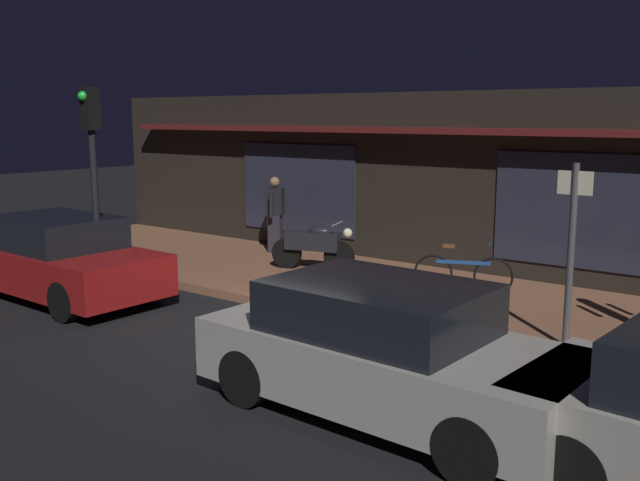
{
  "coord_description": "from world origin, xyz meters",
  "views": [
    {
      "loc": [
        6.99,
        -7.47,
        3.14
      ],
      "look_at": [
        -0.57,
        2.4,
        0.95
      ],
      "focal_mm": 39.95,
      "sensor_mm": 36.0,
      "label": 1
    }
  ],
  "objects_px": {
    "parked_car_far": "(386,350)",
    "traffic_light_pole": "(93,156)",
    "person_photographer": "(275,213)",
    "parked_car_near": "(59,258)",
    "sign_post": "(571,244)",
    "motorcycle": "(314,245)",
    "bicycle_parked": "(463,273)"
  },
  "relations": [
    {
      "from": "sign_post",
      "to": "parked_car_near",
      "type": "bearing_deg",
      "value": -164.41
    },
    {
      "from": "motorcycle",
      "to": "traffic_light_pole",
      "type": "relative_size",
      "value": 0.46
    },
    {
      "from": "motorcycle",
      "to": "person_photographer",
      "type": "height_order",
      "value": "person_photographer"
    },
    {
      "from": "sign_post",
      "to": "parked_car_near",
      "type": "distance_m",
      "value": 8.4
    },
    {
      "from": "parked_car_far",
      "to": "parked_car_near",
      "type": "bearing_deg",
      "value": 174.25
    },
    {
      "from": "parked_car_near",
      "to": "parked_car_far",
      "type": "height_order",
      "value": "same"
    },
    {
      "from": "sign_post",
      "to": "person_photographer",
      "type": "bearing_deg",
      "value": 160.36
    },
    {
      "from": "bicycle_parked",
      "to": "traffic_light_pole",
      "type": "relative_size",
      "value": 0.43
    },
    {
      "from": "person_photographer",
      "to": "traffic_light_pole",
      "type": "xyz_separation_m",
      "value": [
        -0.09,
        -4.51,
        1.45
      ]
    },
    {
      "from": "bicycle_parked",
      "to": "traffic_light_pole",
      "type": "height_order",
      "value": "traffic_light_pole"
    },
    {
      "from": "motorcycle",
      "to": "parked_car_far",
      "type": "distance_m",
      "value": 6.5
    },
    {
      "from": "person_photographer",
      "to": "parked_car_far",
      "type": "height_order",
      "value": "person_photographer"
    },
    {
      "from": "parked_car_far",
      "to": "traffic_light_pole",
      "type": "bearing_deg",
      "value": 170.7
    },
    {
      "from": "motorcycle",
      "to": "parked_car_far",
      "type": "xyz_separation_m",
      "value": [
        4.57,
        -4.63,
        0.06
      ]
    },
    {
      "from": "traffic_light_pole",
      "to": "parked_car_near",
      "type": "height_order",
      "value": "traffic_light_pole"
    },
    {
      "from": "parked_car_near",
      "to": "traffic_light_pole",
      "type": "bearing_deg",
      "value": 27.7
    },
    {
      "from": "sign_post",
      "to": "parked_car_near",
      "type": "height_order",
      "value": "sign_post"
    },
    {
      "from": "person_photographer",
      "to": "motorcycle",
      "type": "bearing_deg",
      "value": -27.26
    },
    {
      "from": "person_photographer",
      "to": "traffic_light_pole",
      "type": "height_order",
      "value": "traffic_light_pole"
    },
    {
      "from": "traffic_light_pole",
      "to": "parked_car_near",
      "type": "bearing_deg",
      "value": -152.3
    },
    {
      "from": "person_photographer",
      "to": "parked_car_near",
      "type": "bearing_deg",
      "value": -98.7
    },
    {
      "from": "traffic_light_pole",
      "to": "parked_car_far",
      "type": "height_order",
      "value": "traffic_light_pole"
    },
    {
      "from": "bicycle_parked",
      "to": "sign_post",
      "type": "xyz_separation_m",
      "value": [
        2.33,
        -1.71,
        1.0
      ]
    },
    {
      "from": "sign_post",
      "to": "parked_car_near",
      "type": "relative_size",
      "value": 0.58
    },
    {
      "from": "motorcycle",
      "to": "bicycle_parked",
      "type": "relative_size",
      "value": 1.08
    },
    {
      "from": "traffic_light_pole",
      "to": "parked_car_near",
      "type": "distance_m",
      "value": 1.92
    },
    {
      "from": "bicycle_parked",
      "to": "person_photographer",
      "type": "relative_size",
      "value": 0.92
    },
    {
      "from": "sign_post",
      "to": "parked_car_far",
      "type": "distance_m",
      "value": 3.21
    },
    {
      "from": "person_photographer",
      "to": "parked_car_far",
      "type": "relative_size",
      "value": 0.4
    },
    {
      "from": "person_photographer",
      "to": "parked_car_near",
      "type": "height_order",
      "value": "person_photographer"
    },
    {
      "from": "sign_post",
      "to": "parked_car_near",
      "type": "xyz_separation_m",
      "value": [
        -8.05,
        -2.25,
        -0.81
      ]
    },
    {
      "from": "traffic_light_pole",
      "to": "parked_car_near",
      "type": "xyz_separation_m",
      "value": [
        -0.65,
        -0.34,
        -1.77
      ]
    }
  ]
}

